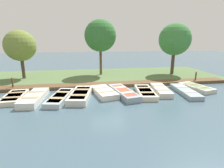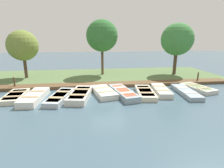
{
  "view_description": "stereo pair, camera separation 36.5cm",
  "coord_description": "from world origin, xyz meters",
  "px_view_note": "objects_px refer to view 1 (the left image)",
  "views": [
    {
      "loc": [
        12.5,
        -1.65,
        3.92
      ],
      "look_at": [
        0.22,
        0.33,
        0.65
      ],
      "focal_mm": 28.0,
      "sensor_mm": 36.0,
      "label": 1
    },
    {
      "loc": [
        12.55,
        -1.29,
        3.92
      ],
      "look_at": [
        0.22,
        0.33,
        0.65
      ],
      "focal_mm": 28.0,
      "sensor_mm": 36.0,
      "label": 2
    }
  ],
  "objects_px": {
    "rowboat_0": "(14,97)",
    "park_tree_center": "(175,40)",
    "mooring_post_near": "(13,84)",
    "rowboat_4": "(104,92)",
    "rowboat_3": "(81,95)",
    "park_tree_left": "(100,36)",
    "rowboat_8": "(185,91)",
    "rowboat_1": "(34,97)",
    "mooring_post_far": "(196,77)",
    "rowboat_9": "(196,87)",
    "rowboat_7": "(161,90)",
    "rowboat_5": "(123,92)",
    "rowboat_2": "(60,97)",
    "park_tree_far_left": "(20,46)",
    "rowboat_6": "(145,92)"
  },
  "relations": [
    {
      "from": "rowboat_0",
      "to": "park_tree_center",
      "type": "height_order",
      "value": "park_tree_center"
    },
    {
      "from": "mooring_post_near",
      "to": "rowboat_4",
      "type": "bearing_deg",
      "value": 71.93
    },
    {
      "from": "rowboat_3",
      "to": "rowboat_4",
      "type": "relative_size",
      "value": 1.16
    },
    {
      "from": "park_tree_left",
      "to": "rowboat_4",
      "type": "bearing_deg",
      "value": -3.59
    },
    {
      "from": "rowboat_3",
      "to": "park_tree_left",
      "type": "relative_size",
      "value": 0.61
    },
    {
      "from": "rowboat_8",
      "to": "rowboat_0",
      "type": "bearing_deg",
      "value": -87.22
    },
    {
      "from": "rowboat_1",
      "to": "park_tree_center",
      "type": "height_order",
      "value": "park_tree_center"
    },
    {
      "from": "mooring_post_far",
      "to": "park_tree_left",
      "type": "distance_m",
      "value": 9.86
    },
    {
      "from": "rowboat_0",
      "to": "park_tree_left",
      "type": "xyz_separation_m",
      "value": [
        -6.3,
        6.35,
        3.98
      ]
    },
    {
      "from": "rowboat_9",
      "to": "mooring_post_far",
      "type": "height_order",
      "value": "mooring_post_far"
    },
    {
      "from": "rowboat_0",
      "to": "rowboat_8",
      "type": "distance_m",
      "value": 11.88
    },
    {
      "from": "rowboat_7",
      "to": "park_tree_left",
      "type": "relative_size",
      "value": 0.53
    },
    {
      "from": "rowboat_9",
      "to": "rowboat_5",
      "type": "bearing_deg",
      "value": -99.27
    },
    {
      "from": "rowboat_0",
      "to": "rowboat_5",
      "type": "relative_size",
      "value": 0.77
    },
    {
      "from": "rowboat_8",
      "to": "rowboat_9",
      "type": "bearing_deg",
      "value": 123.95
    },
    {
      "from": "rowboat_9",
      "to": "mooring_post_far",
      "type": "relative_size",
      "value": 2.89
    },
    {
      "from": "rowboat_4",
      "to": "rowboat_5",
      "type": "height_order",
      "value": "rowboat_5"
    },
    {
      "from": "rowboat_8",
      "to": "rowboat_4",
      "type": "bearing_deg",
      "value": -90.44
    },
    {
      "from": "rowboat_2",
      "to": "rowboat_3",
      "type": "distance_m",
      "value": 1.33
    },
    {
      "from": "rowboat_2",
      "to": "rowboat_5",
      "type": "distance_m",
      "value": 4.32
    },
    {
      "from": "mooring_post_far",
      "to": "rowboat_5",
      "type": "bearing_deg",
      "value": -70.6
    },
    {
      "from": "mooring_post_near",
      "to": "park_tree_left",
      "type": "height_order",
      "value": "park_tree_left"
    },
    {
      "from": "park_tree_left",
      "to": "park_tree_center",
      "type": "distance_m",
      "value": 7.63
    },
    {
      "from": "rowboat_4",
      "to": "rowboat_5",
      "type": "bearing_deg",
      "value": 63.54
    },
    {
      "from": "rowboat_7",
      "to": "rowboat_0",
      "type": "bearing_deg",
      "value": -81.96
    },
    {
      "from": "rowboat_0",
      "to": "rowboat_7",
      "type": "distance_m",
      "value": 10.18
    },
    {
      "from": "rowboat_1",
      "to": "mooring_post_near",
      "type": "relative_size",
      "value": 3.3
    },
    {
      "from": "rowboat_3",
      "to": "park_tree_center",
      "type": "height_order",
      "value": "park_tree_center"
    },
    {
      "from": "rowboat_4",
      "to": "park_tree_left",
      "type": "relative_size",
      "value": 0.53
    },
    {
      "from": "rowboat_5",
      "to": "park_tree_left",
      "type": "distance_m",
      "value": 7.73
    },
    {
      "from": "rowboat_1",
      "to": "park_tree_center",
      "type": "xyz_separation_m",
      "value": [
        -5.87,
        12.55,
        3.56
      ]
    },
    {
      "from": "rowboat_5",
      "to": "rowboat_9",
      "type": "height_order",
      "value": "rowboat_5"
    },
    {
      "from": "rowboat_5",
      "to": "rowboat_7",
      "type": "bearing_deg",
      "value": 82.95
    },
    {
      "from": "rowboat_8",
      "to": "mooring_post_near",
      "type": "relative_size",
      "value": 3.51
    },
    {
      "from": "park_tree_center",
      "to": "rowboat_9",
      "type": "bearing_deg",
      "value": -6.98
    },
    {
      "from": "rowboat_4",
      "to": "park_tree_far_left",
      "type": "distance_m",
      "value": 9.49
    },
    {
      "from": "rowboat_6",
      "to": "rowboat_8",
      "type": "bearing_deg",
      "value": 94.0
    },
    {
      "from": "rowboat_3",
      "to": "park_tree_left",
      "type": "bearing_deg",
      "value": 172.92
    },
    {
      "from": "park_tree_center",
      "to": "rowboat_8",
      "type": "bearing_deg",
      "value": -18.94
    },
    {
      "from": "rowboat_1",
      "to": "rowboat_5",
      "type": "bearing_deg",
      "value": 95.93
    },
    {
      "from": "rowboat_6",
      "to": "park_tree_far_left",
      "type": "height_order",
      "value": "park_tree_far_left"
    },
    {
      "from": "mooring_post_far",
      "to": "park_tree_center",
      "type": "bearing_deg",
      "value": -167.8
    },
    {
      "from": "rowboat_6",
      "to": "rowboat_7",
      "type": "height_order",
      "value": "rowboat_7"
    },
    {
      "from": "rowboat_6",
      "to": "rowboat_8",
      "type": "height_order",
      "value": "rowboat_6"
    },
    {
      "from": "rowboat_4",
      "to": "rowboat_8",
      "type": "bearing_deg",
      "value": 71.7
    },
    {
      "from": "rowboat_0",
      "to": "rowboat_9",
      "type": "bearing_deg",
      "value": 88.54
    },
    {
      "from": "rowboat_1",
      "to": "rowboat_4",
      "type": "relative_size",
      "value": 1.09
    },
    {
      "from": "rowboat_6",
      "to": "park_tree_left",
      "type": "height_order",
      "value": "park_tree_left"
    },
    {
      "from": "rowboat_8",
      "to": "rowboat_9",
      "type": "distance_m",
      "value": 1.61
    },
    {
      "from": "rowboat_4",
      "to": "rowboat_9",
      "type": "bearing_deg",
      "value": 78.82
    }
  ]
}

